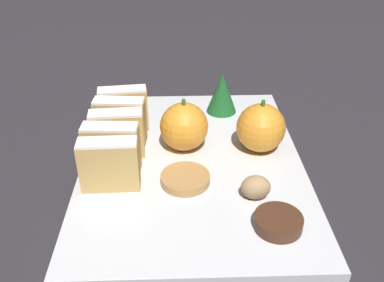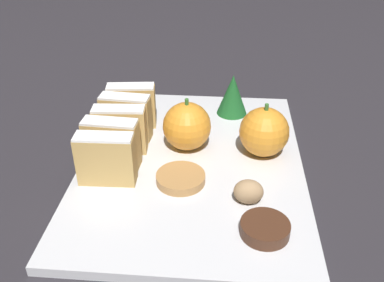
{
  "view_description": "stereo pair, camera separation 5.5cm",
  "coord_description": "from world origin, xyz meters",
  "px_view_note": "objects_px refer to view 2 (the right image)",
  "views": [
    {
      "loc": [
        -0.02,
        -0.46,
        0.33
      ],
      "look_at": [
        0.0,
        0.0,
        0.04
      ],
      "focal_mm": 40.0,
      "sensor_mm": 36.0,
      "label": 1
    },
    {
      "loc": [
        0.04,
        -0.46,
        0.33
      ],
      "look_at": [
        0.0,
        0.0,
        0.04
      ],
      "focal_mm": 40.0,
      "sensor_mm": 36.0,
      "label": 2
    }
  ],
  "objects_px": {
    "walnut": "(248,192)",
    "chocolate_cookie": "(265,229)",
    "orange_near": "(264,132)",
    "orange_far": "(187,126)"
  },
  "relations": [
    {
      "from": "orange_far",
      "to": "walnut",
      "type": "relative_size",
      "value": 2.15
    },
    {
      "from": "chocolate_cookie",
      "to": "walnut",
      "type": "bearing_deg",
      "value": 107.31
    },
    {
      "from": "walnut",
      "to": "chocolate_cookie",
      "type": "xyz_separation_m",
      "value": [
        0.02,
        -0.05,
        -0.01
      ]
    },
    {
      "from": "orange_near",
      "to": "walnut",
      "type": "distance_m",
      "value": 0.11
    },
    {
      "from": "orange_near",
      "to": "chocolate_cookie",
      "type": "distance_m",
      "value": 0.16
    },
    {
      "from": "walnut",
      "to": "orange_near",
      "type": "bearing_deg",
      "value": 77.95
    },
    {
      "from": "orange_near",
      "to": "orange_far",
      "type": "distance_m",
      "value": 0.1
    },
    {
      "from": "orange_far",
      "to": "walnut",
      "type": "bearing_deg",
      "value": -53.94
    },
    {
      "from": "walnut",
      "to": "orange_far",
      "type": "bearing_deg",
      "value": 126.06
    },
    {
      "from": "orange_far",
      "to": "walnut",
      "type": "distance_m",
      "value": 0.14
    }
  ]
}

